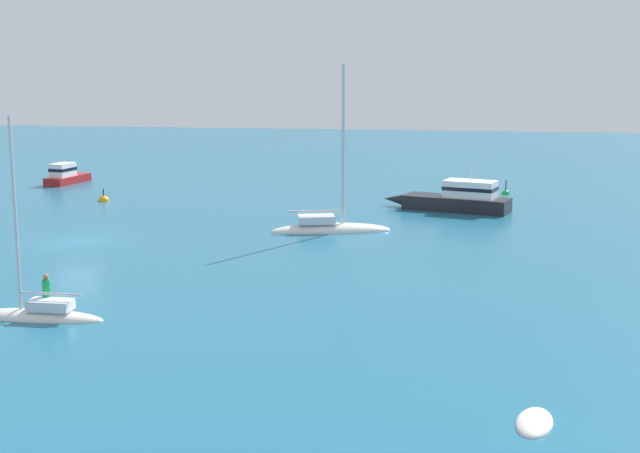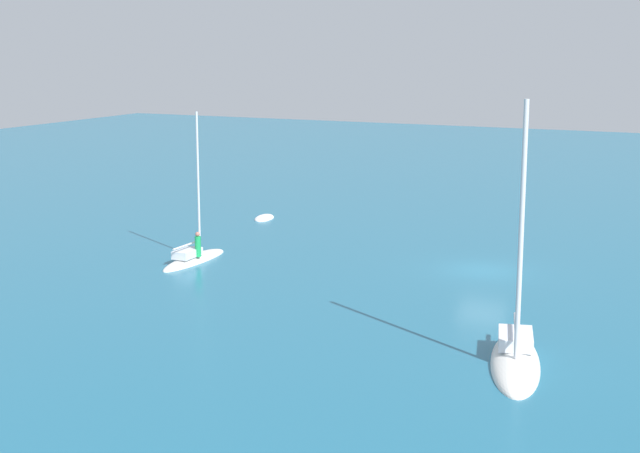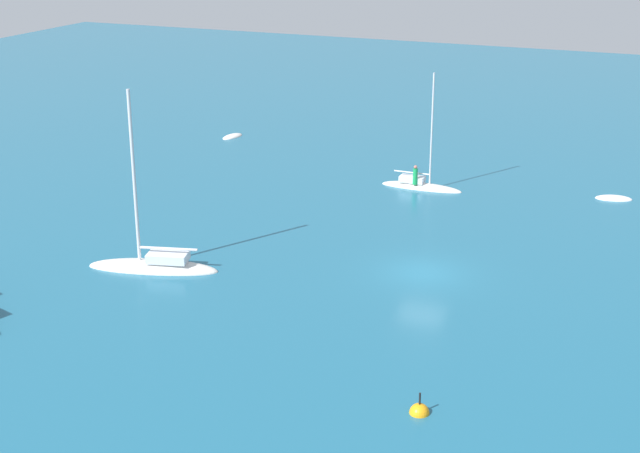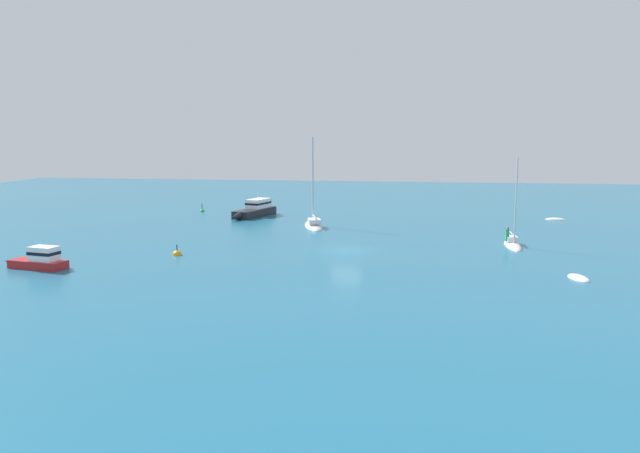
# 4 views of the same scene
# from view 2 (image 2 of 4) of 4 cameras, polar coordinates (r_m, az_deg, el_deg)

# --- Properties ---
(ground_plane) EXTENTS (160.00, 160.00, 0.00)m
(ground_plane) POSITION_cam_2_polar(r_m,az_deg,el_deg) (49.79, 9.73, -2.63)
(ground_plane) COLOR #1E607F
(sloop) EXTENTS (1.31, 5.66, 8.33)m
(sloop) POSITION_cam_2_polar(r_m,az_deg,el_deg) (51.56, -7.56, -1.90)
(sloop) COLOR silver
(sloop) RESTS_ON ground
(skiff) EXTENTS (1.61, 2.56, 0.48)m
(skiff) POSITION_cam_2_polar(r_m,az_deg,el_deg) (63.39, -3.36, 0.48)
(skiff) COLOR white
(skiff) RESTS_ON ground
(sailboat) EXTENTS (3.58, 7.35, 10.22)m
(sailboat) POSITION_cam_2_polar(r_m,az_deg,el_deg) (35.96, 11.61, -7.80)
(sailboat) COLOR silver
(sailboat) RESTS_ON ground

